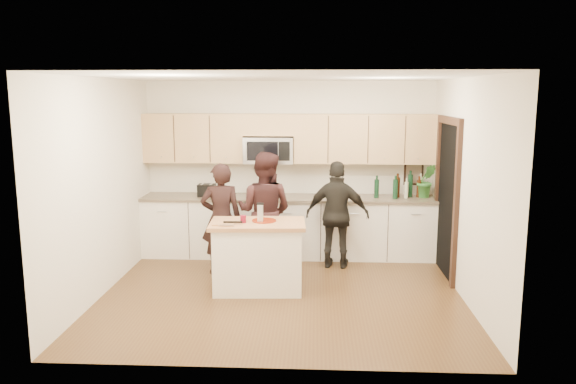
{
  "coord_description": "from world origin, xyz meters",
  "views": [
    {
      "loc": [
        0.42,
        -6.81,
        2.5
      ],
      "look_at": [
        0.06,
        0.35,
        1.25
      ],
      "focal_mm": 35.0,
      "sensor_mm": 36.0,
      "label": 1
    }
  ],
  "objects_px": {
    "woman_center": "(264,211)",
    "island": "(258,256)",
    "toaster": "(207,190)",
    "woman_left": "(221,219)",
    "woman_right": "(337,215)"
  },
  "relations": [
    {
      "from": "toaster",
      "to": "woman_right",
      "type": "xyz_separation_m",
      "value": [
        2.0,
        -0.54,
        -0.25
      ]
    },
    {
      "from": "toaster",
      "to": "woman_center",
      "type": "height_order",
      "value": "woman_center"
    },
    {
      "from": "woman_left",
      "to": "woman_right",
      "type": "distance_m",
      "value": 1.67
    },
    {
      "from": "island",
      "to": "woman_center",
      "type": "xyz_separation_m",
      "value": [
        0.01,
        0.88,
        0.4
      ]
    },
    {
      "from": "woman_left",
      "to": "woman_right",
      "type": "relative_size",
      "value": 1.0
    },
    {
      "from": "island",
      "to": "toaster",
      "type": "xyz_separation_m",
      "value": [
        -0.95,
        1.57,
        0.58
      ]
    },
    {
      "from": "woman_right",
      "to": "island",
      "type": "bearing_deg",
      "value": 51.76
    },
    {
      "from": "island",
      "to": "woman_left",
      "type": "height_order",
      "value": "woman_left"
    },
    {
      "from": "island",
      "to": "toaster",
      "type": "distance_m",
      "value": 1.93
    },
    {
      "from": "toaster",
      "to": "woman_center",
      "type": "xyz_separation_m",
      "value": [
        0.96,
        -0.69,
        -0.18
      ]
    },
    {
      "from": "toaster",
      "to": "woman_center",
      "type": "bearing_deg",
      "value": -35.94
    },
    {
      "from": "woman_right",
      "to": "toaster",
      "type": "bearing_deg",
      "value": -7.82
    },
    {
      "from": "woman_center",
      "to": "island",
      "type": "bearing_deg",
      "value": 104.78
    },
    {
      "from": "woman_left",
      "to": "woman_right",
      "type": "xyz_separation_m",
      "value": [
        1.63,
        0.34,
        -0.0
      ]
    },
    {
      "from": "island",
      "to": "woman_left",
      "type": "bearing_deg",
      "value": 127.12
    }
  ]
}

